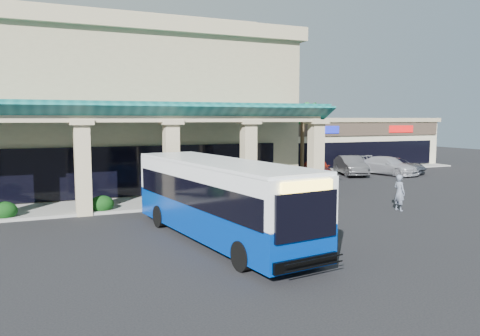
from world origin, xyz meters
name	(u,v)px	position (x,y,z in m)	size (l,w,h in m)	color
ground	(265,223)	(0.00, 0.00, 0.00)	(110.00, 110.00, 0.00)	black
main_building	(60,106)	(-8.00, 16.00, 5.67)	(30.80, 14.80, 11.35)	tan
arcade	(70,156)	(-8.00, 6.80, 2.85)	(30.00, 6.20, 5.70)	#0F5C5D
strip_mall	(316,141)	(18.00, 24.00, 2.45)	(22.50, 12.50, 4.90)	beige
palm_0	(302,139)	(8.50, 11.00, 3.30)	(2.40, 2.40, 6.60)	#185D22
palm_1	(294,143)	(9.50, 14.00, 2.90)	(2.40, 2.40, 5.80)	#185D22
broadleaf_tree	(246,146)	(7.50, 19.00, 2.41)	(2.60, 2.60, 4.81)	black
transit_bus	(219,201)	(-3.03, -2.00, 1.59)	(2.64, 11.36, 3.17)	#002C99
pedestrian	(399,193)	(7.81, -0.06, 0.95)	(0.69, 0.46, 1.90)	slate
car_silver	(317,168)	(11.63, 13.79, 0.78)	(1.85, 4.59, 1.56)	#A82412
car_white	(351,166)	(15.00, 13.81, 0.83)	(1.76, 5.03, 1.66)	#3F3F42
car_red	(388,166)	(18.16, 12.81, 0.78)	(2.18, 5.37, 1.56)	#AEAFB8
car_gray	(397,166)	(19.55, 13.29, 0.69)	(2.30, 4.99, 1.39)	#444753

